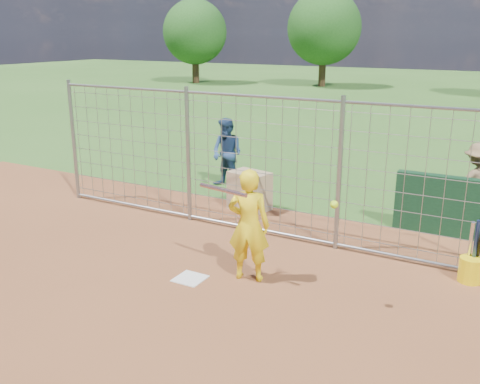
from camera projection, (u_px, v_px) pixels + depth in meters
The scene contains 11 objects.
ground at pixel (198, 274), 8.18m from camera, with size 100.00×100.00×0.00m, color #2D591E.
infield_dirt at pixel (41, 381), 5.66m from camera, with size 18.00×18.00×0.00m, color brown.
home_plate at pixel (190, 279), 8.01m from camera, with size 0.43×0.43×0.02m, color silver.
dugout_wall at pixel (470, 209), 9.45m from camera, with size 2.60×0.20×1.10m, color #11381E.
batter at pixel (249, 225), 7.80m from camera, with size 0.62×0.41×1.70m, color yellow.
bystander_a at pixel (227, 153), 12.54m from camera, with size 0.80×0.63×1.65m, color navy.
bystander_c at pixel (477, 185), 10.03m from camera, with size 1.04×0.60×1.61m, color #7F6345.
equipment_bin at pixel (250, 191), 11.07m from camera, with size 0.80×0.55×0.80m, color tan.
equipment_in_play at pixel (247, 193), 7.43m from camera, with size 2.17×0.24×0.16m.
bucket_with_bats at pixel (471, 266), 7.87m from camera, with size 0.34×0.40×0.98m.
backstop_fence at pixel (258, 167), 9.49m from camera, with size 9.08×0.08×2.60m.
Camera 1 is at (4.20, -6.21, 3.55)m, focal length 40.00 mm.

